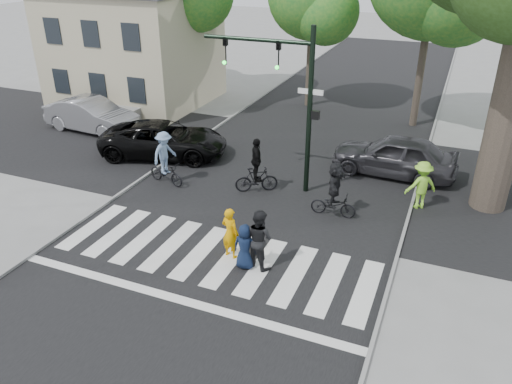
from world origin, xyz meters
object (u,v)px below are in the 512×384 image
pedestrian_child (245,247)px  cyclist_right (334,192)px  car_grey (394,155)px  traffic_signal (287,86)px  cyclist_mid (256,170)px  car_silver (92,115)px  cyclist_left (165,162)px  car_suv (164,140)px  pedestrian_woman (230,233)px  pedestrian_adult (259,239)px

pedestrian_child → cyclist_right: size_ratio=0.70×
pedestrian_child → car_grey: size_ratio=0.29×
traffic_signal → car_grey: bearing=37.4°
traffic_signal → pedestrian_child: size_ratio=4.34×
cyclist_mid → cyclist_right: (3.12, -0.71, 0.02)m
traffic_signal → cyclist_mid: (-0.85, -0.74, -3.04)m
cyclist_mid → car_silver: size_ratio=0.43×
cyclist_left → car_silver: size_ratio=0.43×
cyclist_left → cyclist_mid: cyclist_left is taller
cyclist_left → car_suv: bearing=123.0°
cyclist_left → cyclist_mid: 3.55m
car_grey → traffic_signal: bearing=-50.2°
cyclist_left → car_grey: 8.98m
traffic_signal → pedestrian_woman: (0.09, -5.03, -3.10)m
traffic_signal → cyclist_right: size_ratio=3.05×
cyclist_right → traffic_signal: bearing=147.4°
pedestrian_adult → cyclist_left: cyclist_left is taller
cyclist_right → car_silver: bearing=163.8°
pedestrian_woman → cyclist_mid: bearing=-63.3°
car_suv → car_grey: bearing=-95.1°
cyclist_right → cyclist_mid: bearing=167.2°
pedestrian_child → car_suv: bearing=-47.8°
pedestrian_adult → car_grey: bearing=-85.2°
traffic_signal → car_silver: traffic_signal is taller
car_suv → car_silver: car_silver is taller
cyclist_right → pedestrian_adult: bearing=-108.3°
pedestrian_child → cyclist_left: bearing=-42.0°
traffic_signal → pedestrian_adult: 6.04m
car_grey → pedestrian_adult: bearing=-15.6°
cyclist_right → pedestrian_child: bearing=-111.7°
cyclist_left → cyclist_right: (6.60, -0.02, -0.03)m
cyclist_right → car_grey: bearing=72.3°
car_suv → car_silver: size_ratio=1.10×
traffic_signal → pedestrian_woman: 5.91m
cyclist_left → car_grey: cyclist_left is taller
pedestrian_woman → car_suv: size_ratio=0.30×
cyclist_left → car_silver: cyclist_left is taller
pedestrian_adult → pedestrian_woman: bearing=16.2°
pedestrian_woman → car_suv: 8.45m
car_suv → pedestrian_adult: bearing=-147.2°
car_grey → car_suv: bearing=-76.8°
traffic_signal → cyclist_mid: 3.24m
cyclist_mid → car_suv: cyclist_mid is taller
traffic_signal → pedestrian_adult: traffic_signal is taller
pedestrian_woman → pedestrian_adult: size_ratio=0.89×
cyclist_left → cyclist_right: size_ratio=1.07×
cyclist_left → cyclist_right: bearing=-0.2°
pedestrian_child → cyclist_right: 4.23m
pedestrian_child → cyclist_left: (-5.04, 3.95, 0.22)m
pedestrian_adult → cyclist_left: bearing=-11.8°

